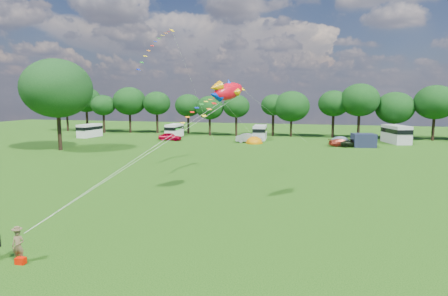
% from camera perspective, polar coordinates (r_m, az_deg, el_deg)
% --- Properties ---
extents(ground_plane, '(180.00, 180.00, 0.00)m').
position_cam_1_polar(ground_plane, '(21.83, -5.27, -13.30)').
color(ground_plane, black).
rests_on(ground_plane, ground).
extents(tree_line, '(102.98, 10.98, 10.27)m').
position_cam_1_polar(tree_line, '(74.20, 13.02, 6.48)').
color(tree_line, black).
rests_on(tree_line, ground).
extents(big_tree, '(10.00, 10.00, 13.28)m').
position_cam_1_polar(big_tree, '(59.87, -24.12, 8.28)').
color(big_tree, black).
rests_on(big_tree, ground).
extents(car_a, '(4.22, 1.69, 1.40)m').
position_cam_1_polar(car_a, '(68.12, -8.22, 1.73)').
color(car_a, '#B4001E').
rests_on(car_a, ground).
extents(car_b, '(4.53, 2.00, 1.56)m').
position_cam_1_polar(car_b, '(64.28, 3.93, 1.50)').
color(car_b, '#929699').
rests_on(car_b, ground).
extents(car_c, '(4.23, 2.80, 1.17)m').
position_cam_1_polar(car_c, '(62.41, 17.49, 0.79)').
color(car_c, '#A9321E').
rests_on(car_c, ground).
extents(car_d, '(4.69, 2.73, 1.20)m').
position_cam_1_polar(car_d, '(62.19, 19.19, 0.71)').
color(car_d, black).
rests_on(car_d, ground).
extents(campervan_a, '(2.74, 5.36, 2.53)m').
position_cam_1_polar(campervan_a, '(77.61, -19.80, 2.58)').
color(campervan_a, silver).
rests_on(campervan_a, ground).
extents(campervan_b, '(2.28, 5.18, 2.52)m').
position_cam_1_polar(campervan_b, '(73.93, -7.58, 2.73)').
color(campervan_b, white).
rests_on(campervan_b, ground).
extents(campervan_c, '(2.62, 5.45, 2.60)m').
position_cam_1_polar(campervan_c, '(69.11, 5.50, 2.45)').
color(campervan_c, silver).
rests_on(campervan_c, ground).
extents(campervan_d, '(4.21, 6.65, 3.02)m').
position_cam_1_polar(campervan_d, '(69.88, 24.75, 2.01)').
color(campervan_d, '#B5B5B7').
rests_on(campervan_d, ground).
extents(tent_orange, '(2.93, 3.21, 2.29)m').
position_cam_1_polar(tent_orange, '(63.54, 4.63, 0.73)').
color(tent_orange, '#C26C00').
rests_on(tent_orange, ground).
extents(tent_greyblue, '(3.68, 4.03, 2.74)m').
position_cam_1_polar(tent_greyblue, '(64.34, 17.28, 0.49)').
color(tent_greyblue, '#465662').
rests_on(tent_greyblue, ground).
extents(awning_navy, '(3.78, 3.26, 2.11)m').
position_cam_1_polar(awning_navy, '(62.60, 20.49, 1.11)').
color(awning_navy, '#1C2139').
rests_on(awning_navy, ground).
extents(kite_flyer, '(0.65, 0.50, 1.62)m').
position_cam_1_polar(kite_flyer, '(20.86, -28.86, -12.93)').
color(kite_flyer, brown).
rests_on(kite_flyer, ground).
extents(kite_bag, '(0.46, 0.32, 0.32)m').
position_cam_1_polar(kite_bag, '(20.84, -28.57, -14.85)').
color(kite_bag, red).
rests_on(kite_bag, ground).
extents(fish_kite, '(2.55, 3.45, 1.86)m').
position_cam_1_polar(fish_kite, '(27.70, 0.29, 8.64)').
color(fish_kite, red).
rests_on(fish_kite, ground).
extents(streamer_kite_a, '(3.23, 5.59, 5.76)m').
position_cam_1_polar(streamer_kite_a, '(51.98, -10.01, 15.56)').
color(streamer_kite_a, '#D2A601').
rests_on(streamer_kite_a, ground).
extents(streamer_kite_b, '(4.25, 4.71, 3.80)m').
position_cam_1_polar(streamer_kite_b, '(43.11, -3.30, 6.29)').
color(streamer_kite_b, '#FFA600').
rests_on(streamer_kite_b, ground).
extents(streamer_kite_c, '(3.10, 5.04, 2.83)m').
position_cam_1_polar(streamer_kite_c, '(36.04, 0.44, 7.95)').
color(streamer_kite_c, '#F6CF00').
rests_on(streamer_kite_c, ground).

